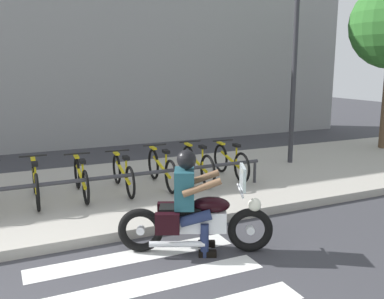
# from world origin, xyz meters

# --- Properties ---
(sidewalk) EXTENTS (24.00, 4.40, 0.15)m
(sidewalk) POSITION_xyz_m (0.00, 4.35, 0.07)
(sidewalk) COLOR #A8A399
(sidewalk) RESTS_ON ground
(crosswalk_stripe_3) EXTENTS (2.80, 0.40, 0.01)m
(crosswalk_stripe_3) POSITION_xyz_m (1.38, 0.80, 0.00)
(crosswalk_stripe_3) COLOR white
(crosswalk_stripe_3) RESTS_ON ground
(crosswalk_stripe_4) EXTENTS (2.80, 0.40, 0.01)m
(crosswalk_stripe_4) POSITION_xyz_m (1.38, 1.60, 0.00)
(crosswalk_stripe_4) COLOR white
(crosswalk_stripe_4) RESTS_ON ground
(motorcycle) EXTENTS (1.98, 1.03, 1.21)m
(motorcycle) POSITION_xyz_m (2.21, 1.39, 0.46)
(motorcycle) COLOR black
(motorcycle) RESTS_ON ground
(rider) EXTENTS (0.76, 0.70, 1.43)m
(rider) POSITION_xyz_m (2.14, 1.42, 0.82)
(rider) COLOR #1E4C59
(rider) RESTS_ON ground
(bicycle_2) EXTENTS (0.48, 1.70, 0.77)m
(bicycle_2) POSITION_xyz_m (0.39, 4.12, 0.50)
(bicycle_2) COLOR black
(bicycle_2) RESTS_ON sidewalk
(bicycle_3) EXTENTS (0.48, 1.67, 0.74)m
(bicycle_3) POSITION_xyz_m (1.18, 4.12, 0.49)
(bicycle_3) COLOR black
(bicycle_3) RESTS_ON sidewalk
(bicycle_4) EXTENTS (0.48, 1.69, 0.73)m
(bicycle_4) POSITION_xyz_m (1.96, 4.12, 0.49)
(bicycle_4) COLOR black
(bicycle_4) RESTS_ON sidewalk
(bicycle_5) EXTENTS (0.48, 1.74, 0.78)m
(bicycle_5) POSITION_xyz_m (2.75, 4.12, 0.51)
(bicycle_5) COLOR black
(bicycle_5) RESTS_ON sidewalk
(bicycle_6) EXTENTS (0.48, 1.68, 0.80)m
(bicycle_6) POSITION_xyz_m (3.53, 4.12, 0.51)
(bicycle_6) COLOR black
(bicycle_6) RESTS_ON sidewalk
(bicycle_7) EXTENTS (0.48, 1.60, 0.77)m
(bicycle_7) POSITION_xyz_m (4.32, 4.12, 0.50)
(bicycle_7) COLOR black
(bicycle_7) RESTS_ON sidewalk
(bike_rack) EXTENTS (6.10, 0.07, 0.49)m
(bike_rack) POSITION_xyz_m (1.57, 3.56, 0.58)
(bike_rack) COLOR #333338
(bike_rack) RESTS_ON sidewalk
(street_lamp) EXTENTS (0.28, 0.28, 4.56)m
(street_lamp) POSITION_xyz_m (6.38, 4.75, 2.74)
(street_lamp) COLOR #2D2D33
(street_lamp) RESTS_ON ground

